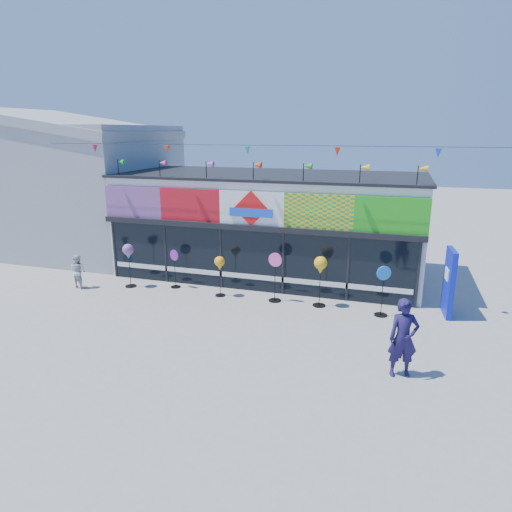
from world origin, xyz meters
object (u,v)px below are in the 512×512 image
at_px(spinner_2, 220,264).
at_px(spinner_5, 383,290).
at_px(spinner_3, 275,276).
at_px(child, 78,271).
at_px(spinner_0, 128,253).
at_px(spinner_1, 175,268).
at_px(adult_man, 403,338).
at_px(spinner_4, 321,267).
at_px(blue_sign, 449,282).

xyz_separation_m(spinner_2, spinner_5, (5.63, -0.17, -0.30)).
bearing_deg(spinner_3, child, -173.81).
height_order(spinner_0, spinner_5, spinner_0).
relative_size(spinner_0, spinner_1, 1.14).
bearing_deg(spinner_1, spinner_3, -4.00).
height_order(spinner_0, spinner_3, spinner_3).
bearing_deg(adult_man, spinner_1, 136.01).
bearing_deg(spinner_0, spinner_4, 1.20).
distance_m(spinner_0, spinner_1, 1.83).
height_order(spinner_5, adult_man, adult_man).
xyz_separation_m(spinner_1, spinner_5, (7.60, -0.53, 0.10)).
bearing_deg(spinner_3, spinner_2, -177.86).
bearing_deg(spinner_0, spinner_5, -0.57).
bearing_deg(blue_sign, spinner_0, 178.01).
bearing_deg(blue_sign, spinner_1, 175.99).
bearing_deg(adult_man, child, 148.25).
distance_m(spinner_4, adult_man, 4.79).
relative_size(spinner_2, child, 1.15).
bearing_deg(adult_man, spinner_4, 107.25).
distance_m(blue_sign, spinner_2, 7.66).
xyz_separation_m(blue_sign, child, (-13.10, -1.28, -0.45)).
distance_m(spinner_3, child, 7.53).
relative_size(spinner_1, spinner_5, 0.88).
height_order(spinner_4, adult_man, adult_man).
relative_size(spinner_1, child, 1.15).
xyz_separation_m(blue_sign, spinner_3, (-5.62, -0.47, -0.17)).
bearing_deg(child, spinner_0, -152.70).
bearing_deg(adult_man, blue_sign, 55.86).
height_order(spinner_0, spinner_1, spinner_0).
distance_m(spinner_0, spinner_4, 7.24).
bearing_deg(child, spinner_1, -155.35).
distance_m(blue_sign, spinner_5, 2.14).
relative_size(spinner_1, spinner_4, 0.84).
height_order(blue_sign, spinner_1, blue_sign).
bearing_deg(spinner_0, adult_man, -21.03).
relative_size(spinner_0, spinner_2, 1.14).
relative_size(spinner_0, spinner_5, 1.01).
distance_m(blue_sign, spinner_4, 4.09).
bearing_deg(spinner_4, spinner_1, 177.09).
xyz_separation_m(spinner_5, child, (-11.09, -0.57, -0.24)).
bearing_deg(spinner_5, spinner_1, 176.04).
bearing_deg(spinner_5, spinner_3, 176.09).
bearing_deg(spinner_5, blue_sign, 19.60).
distance_m(spinner_3, spinner_5, 3.62).
relative_size(spinner_1, spinner_2, 1.00).
distance_m(spinner_0, spinner_5, 9.29).
bearing_deg(adult_man, spinner_2, 131.44).
bearing_deg(spinner_1, child, -162.66).
distance_m(blue_sign, spinner_0, 11.31).
distance_m(spinner_1, spinner_4, 5.59).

